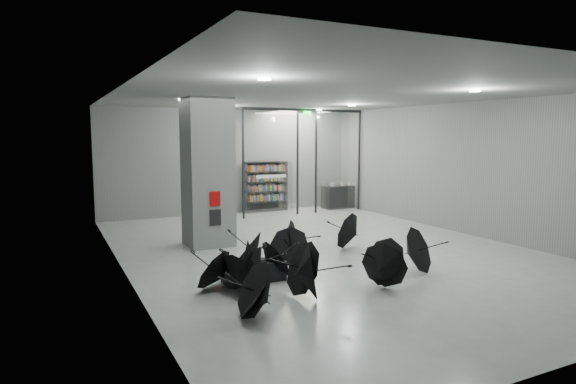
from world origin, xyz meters
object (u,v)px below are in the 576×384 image
column (208,172)px  bookshelf (265,186)px  shop_counter (340,197)px  bench (254,272)px  umbrella_cluster (301,269)px

column → bookshelf: 6.17m
column → shop_counter: bearing=31.0°
bench → umbrella_cluster: (0.80, -0.56, 0.10)m
bench → shop_counter: (7.16, 7.90, 0.26)m
column → umbrella_cluster: bearing=-82.0°
bookshelf → bench: bearing=-118.6°
umbrella_cluster → column: bearing=98.0°
bench → bookshelf: bearing=64.9°
bench → bookshelf: bookshelf is taller
bookshelf → shop_counter: bearing=-13.5°
bench → column: bearing=87.3°
bench → umbrella_cluster: umbrella_cluster is taller
column → bench: 4.13m
shop_counter → column: bearing=-153.5°
column → shop_counter: size_ratio=2.59×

